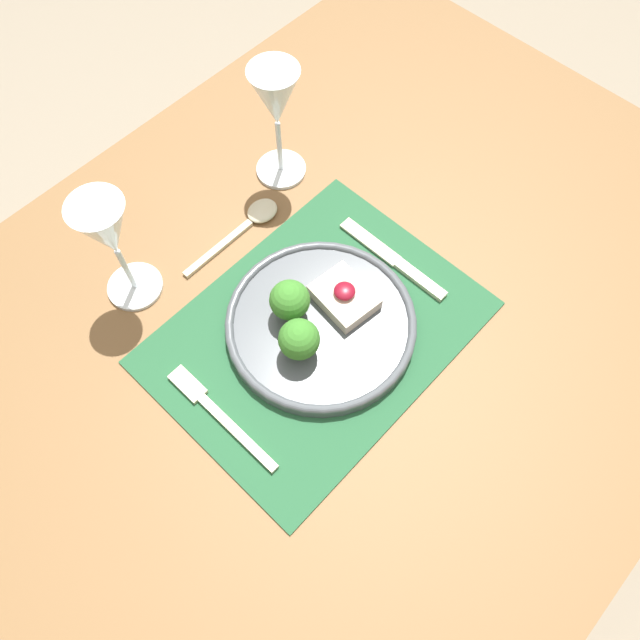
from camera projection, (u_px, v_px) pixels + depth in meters
name	position (u px, v px, depth m)	size (l,w,h in m)	color
ground_plane	(318.00, 465.00, 1.50)	(8.00, 8.00, 0.00)	gray
dining_table	(317.00, 359.00, 0.93)	(1.36, 0.95, 0.73)	brown
placemat	(316.00, 332.00, 0.85)	(0.43, 0.32, 0.00)	#235633
dinner_plate	(318.00, 321.00, 0.84)	(0.26, 0.26, 0.08)	#4C5156
fork	(215.00, 411.00, 0.80)	(0.02, 0.19, 0.01)	beige
knife	(399.00, 264.00, 0.90)	(0.02, 0.19, 0.01)	beige
spoon	(253.00, 219.00, 0.93)	(0.17, 0.04, 0.01)	beige
wine_glass_near	(276.00, 104.00, 0.86)	(0.08, 0.08, 0.19)	white
wine_glass_far	(109.00, 235.00, 0.77)	(0.08, 0.08, 0.19)	white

